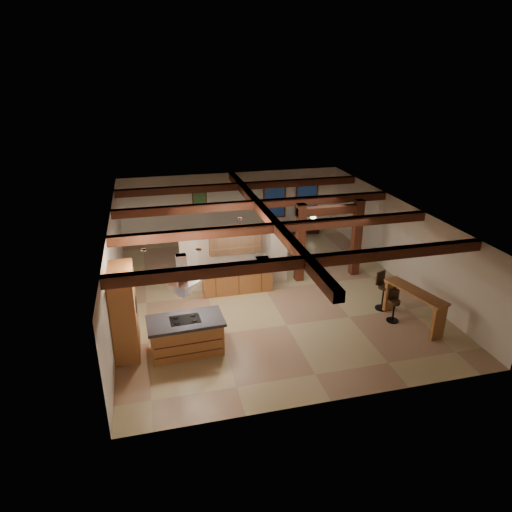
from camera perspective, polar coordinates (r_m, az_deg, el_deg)
The scene contains 23 objects.
ground at distance 16.20m, azimuth 1.21°, elevation -4.20°, with size 12.00×12.00×0.00m, color tan.
room_walls at distance 15.47m, azimuth 1.27°, elevation 1.69°, with size 12.00×12.00×12.00m.
ceiling_beams at distance 15.15m, azimuth 1.30°, elevation 5.15°, with size 10.00×12.00×0.28m.
timber_posts at distance 16.70m, azimuth 9.14°, elevation 2.95°, with size 2.50×0.30×2.90m.
partition_wall at distance 15.97m, azimuth -2.69°, elevation -0.27°, with size 3.80×0.18×2.20m, color beige.
pantry_cabinet at distance 12.92m, azimuth -16.13°, elevation -6.61°, with size 0.67×1.60×2.40m.
back_counter at distance 15.88m, azimuth -2.37°, elevation -2.88°, with size 2.50×0.66×0.94m.
upper_display_cabinet at distance 15.52m, azimuth -2.60°, elevation 2.01°, with size 1.80×0.36×0.95m.
range_hood at distance 12.17m, azimuth -9.06°, elevation -4.71°, with size 1.10×1.10×1.40m.
back_windows at distance 21.73m, azimuth 4.36°, elevation 7.09°, with size 2.70×0.07×1.70m.
framed_art at distance 20.78m, azimuth -7.06°, elevation 6.83°, with size 0.65×0.05×0.85m.
recessed_cans at distance 12.87m, azimuth -7.40°, elevation 2.23°, with size 3.16×2.46×0.03m.
kitchen_island at distance 12.80m, azimuth -8.71°, elevation -9.76°, with size 2.10×1.18×1.02m.
dining_table at distance 18.30m, azimuth -0.54°, elevation 0.08°, with size 1.61×0.90×0.57m, color #411F10.
sofa at distance 21.80m, azimuth 5.40°, elevation 3.72°, with size 1.84×0.72×0.54m, color black.
microwave at distance 15.82m, azimuth 0.79°, elevation -0.62°, with size 0.45×0.31×0.25m, color #BABABF.
bar_counter at distance 14.62m, azimuth 19.16°, elevation -5.41°, with size 1.06×2.19×1.12m.
side_table at distance 21.85m, azimuth 7.09°, elevation 3.68°, with size 0.43×0.43×0.53m, color #422210.
table_lamp at distance 21.69m, azimuth 7.16°, elevation 4.94°, with size 0.29×0.29×0.34m.
bar_stool_a at distance 14.69m, azimuth 16.79°, elevation -5.86°, with size 0.39×0.40×1.08m.
bar_stool_b at distance 14.69m, azimuth 16.85°, elevation -5.99°, with size 0.36×0.38×1.02m.
bar_stool_c at distance 15.26m, azimuth 15.55°, elevation -4.19°, with size 0.47×0.48×1.26m.
dining_chairs at distance 18.20m, azimuth -0.54°, elevation 0.87°, with size 1.87×1.87×1.09m.
Camera 1 is at (-3.79, -13.94, 7.34)m, focal length 32.00 mm.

